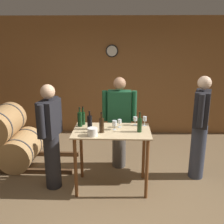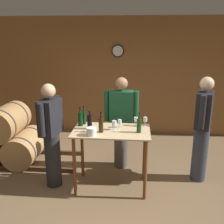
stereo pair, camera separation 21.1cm
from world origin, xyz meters
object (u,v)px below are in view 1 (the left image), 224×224
(wine_bottle_left, at_px, (83,118))
(person_visitor_with_scarf, at_px, (119,121))
(wine_glass_near_center, at_px, (120,122))
(ice_bucket, at_px, (93,132))
(wine_bottle_center, at_px, (90,122))
(wine_bottle_right, at_px, (102,125))
(wine_glass_near_left, at_px, (115,123))
(person_visitor_bearded, at_px, (51,135))
(wine_bottle_far_right, at_px, (140,124))
(person_host, at_px, (200,126))
(wine_glass_near_right, at_px, (135,119))
(wine_bottle_far_left, at_px, (80,119))
(wine_glass_far_side, at_px, (145,119))

(wine_bottle_left, distance_m, person_visitor_with_scarf, 0.74)
(wine_glass_near_center, distance_m, ice_bucket, 0.52)
(wine_bottle_center, xyz_separation_m, wine_glass_near_center, (0.44, 0.11, -0.02))
(wine_bottle_right, distance_m, wine_glass_near_left, 0.22)
(wine_glass_near_center, bearing_deg, person_visitor_bearded, -171.07)
(wine_glass_near_center, bearing_deg, wine_bottle_far_right, -33.38)
(wine_glass_near_center, bearing_deg, person_host, 9.73)
(wine_glass_near_center, height_order, wine_glass_near_right, wine_glass_near_right)
(wine_bottle_left, relative_size, wine_bottle_far_right, 0.97)
(person_visitor_bearded, bearing_deg, wine_glass_near_right, 11.79)
(person_host, bearing_deg, wine_bottle_far_left, -173.88)
(wine_bottle_left, bearing_deg, ice_bucket, -67.26)
(wine_bottle_right, bearing_deg, wine_glass_near_left, 33.13)
(wine_bottle_far_right, bearing_deg, wine_bottle_far_left, 166.95)
(wine_bottle_center, relative_size, wine_glass_far_side, 1.91)
(wine_bottle_right, bearing_deg, wine_bottle_far_right, 4.43)
(wine_bottle_far_left, height_order, wine_bottle_center, wine_bottle_far_left)
(wine_bottle_far_right, height_order, ice_bucket, wine_bottle_far_right)
(wine_glass_near_center, bearing_deg, wine_bottle_right, -137.70)
(wine_bottle_left, distance_m, ice_bucket, 0.52)
(wine_bottle_center, xyz_separation_m, wine_bottle_far_right, (0.73, -0.08, 0.00))
(wine_bottle_center, relative_size, person_visitor_with_scarf, 0.17)
(wine_glass_near_center, relative_size, ice_bucket, 0.88)
(person_visitor_bearded, bearing_deg, wine_bottle_left, 30.64)
(wine_bottle_center, distance_m, ice_bucket, 0.28)
(wine_glass_near_center, relative_size, wine_glass_far_side, 0.83)
(wine_bottle_far_left, relative_size, person_visitor_with_scarf, 0.19)
(wine_bottle_far_left, height_order, person_visitor_bearded, person_visitor_bearded)
(wine_bottle_far_left, height_order, wine_glass_far_side, wine_bottle_far_left)
(wine_glass_near_left, bearing_deg, wine_bottle_center, 178.81)
(wine_bottle_right, xyz_separation_m, person_host, (1.54, 0.45, -0.16))
(wine_glass_near_center, xyz_separation_m, wine_glass_far_side, (0.39, 0.08, 0.02))
(wine_bottle_far_left, relative_size, wine_glass_near_right, 2.25)
(wine_glass_near_left, relative_size, person_visitor_with_scarf, 0.09)
(wine_glass_far_side, bearing_deg, person_visitor_bearded, -170.24)
(wine_glass_near_left, relative_size, person_host, 0.08)
(wine_bottle_left, distance_m, wine_glass_near_center, 0.58)
(person_visitor_bearded, bearing_deg, wine_bottle_center, 5.36)
(wine_glass_near_left, height_order, ice_bucket, wine_glass_near_left)
(wine_glass_near_left, distance_m, ice_bucket, 0.39)
(wine_bottle_center, relative_size, person_host, 0.17)
(wine_glass_far_side, relative_size, ice_bucket, 1.05)
(person_host, bearing_deg, ice_bucket, -160.46)
(wine_bottle_right, height_order, ice_bucket, wine_bottle_right)
(ice_bucket, bearing_deg, wine_bottle_right, 49.19)
(wine_bottle_left, height_order, wine_bottle_right, wine_bottle_right)
(wine_glass_near_right, xyz_separation_m, person_visitor_bearded, (-1.26, -0.26, -0.18))
(wine_glass_near_left, height_order, person_visitor_bearded, person_visitor_bearded)
(wine_glass_near_left, bearing_deg, wine_bottle_right, -146.87)
(wine_bottle_right, relative_size, person_visitor_bearded, 0.18)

